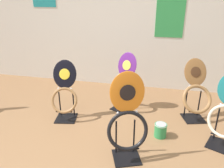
{
  "coord_description": "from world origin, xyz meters",
  "views": [
    {
      "loc": [
        0.87,
        -1.48,
        1.61
      ],
      "look_at": [
        0.28,
        1.05,
        0.55
      ],
      "focal_mm": 35.0,
      "sensor_mm": 36.0,
      "label": 1
    }
  ],
  "objects": [
    {
      "name": "toilet_seat_display_orange_sun",
      "position": [
        0.6,
        0.37,
        0.46
      ],
      "size": [
        0.44,
        0.36,
        0.96
      ],
      "color": "black",
      "rests_on": "ground_plane"
    },
    {
      "name": "toilet_seat_display_jazz_black",
      "position": [
        -0.37,
        0.99,
        0.36
      ],
      "size": [
        0.39,
        0.39,
        0.81
      ],
      "color": "black",
      "rests_on": "ground_plane"
    },
    {
      "name": "wall_back",
      "position": [
        -0.0,
        2.42,
        1.3
      ],
      "size": [
        8.0,
        0.07,
        2.6
      ],
      "color": "silver",
      "rests_on": "ground_plane"
    },
    {
      "name": "paint_can",
      "position": [
        0.94,
        0.84,
        0.09
      ],
      "size": [
        0.15,
        0.15,
        0.17
      ],
      "color": "#2D8E4C",
      "rests_on": "ground_plane"
    },
    {
      "name": "toilet_seat_display_purple_note",
      "position": [
        0.36,
        1.45,
        0.39
      ],
      "size": [
        0.44,
        0.41,
        0.85
      ],
      "color": "black",
      "rests_on": "ground_plane"
    },
    {
      "name": "toilet_seat_display_woodgrain",
      "position": [
        1.38,
        1.38,
        0.37
      ],
      "size": [
        0.46,
        0.46,
        0.82
      ],
      "color": "black",
      "rests_on": "ground_plane"
    }
  ]
}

